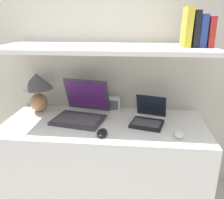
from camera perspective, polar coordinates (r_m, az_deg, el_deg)
wall_back at (r=1.95m, az=-0.64°, el=12.62°), size 6.00×0.05×2.40m
desk at (r=1.88m, az=-1.84°, el=-15.37°), size 1.44×0.63×0.70m
back_riser at (r=2.06m, az=-0.72°, el=-4.24°), size 1.44×0.04×1.21m
shelf at (r=1.64m, az=-1.84°, el=12.32°), size 1.44×0.57×0.03m
table_lamp at (r=1.94m, az=-17.51°, el=2.88°), size 0.24×0.24×0.31m
laptop_large at (r=1.78m, az=-7.37°, el=-2.70°), size 0.41×0.41×0.28m
laptop_small at (r=1.71m, az=8.72°, el=-4.34°), size 0.27×0.29×0.19m
computer_mouse at (r=1.53m, az=-2.39°, el=-8.00°), size 0.07×0.12×0.03m
second_mouse at (r=1.57m, az=15.72°, el=-7.93°), size 0.07×0.12×0.03m
router_box at (r=1.91m, az=0.08°, el=-1.12°), size 0.12×0.06×0.11m
book_red at (r=1.69m, az=22.34°, el=14.84°), size 0.03×0.17×0.19m
book_blue at (r=1.67m, az=20.79°, el=15.22°), size 0.04×0.14×0.20m
book_black at (r=1.66m, az=19.29°, el=15.76°), size 0.04×0.16×0.22m
book_yellow at (r=1.65m, az=17.59°, el=16.27°), size 0.05×0.16×0.25m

